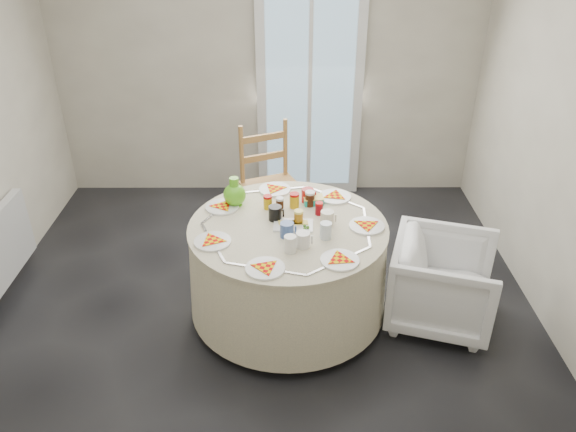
{
  "coord_description": "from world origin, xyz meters",
  "views": [
    {
      "loc": [
        0.18,
        -3.23,
        2.66
      ],
      "look_at": [
        0.19,
        0.0,
        0.8
      ],
      "focal_mm": 35.0,
      "sensor_mm": 36.0,
      "label": 1
    }
  ],
  "objects_px": {
    "table": "(288,268)",
    "green_pitcher": "(234,187)",
    "wooden_chair": "(273,192)",
    "armchair": "(444,274)"
  },
  "relations": [
    {
      "from": "wooden_chair",
      "to": "green_pitcher",
      "type": "bearing_deg",
      "value": -132.89
    },
    {
      "from": "wooden_chair",
      "to": "armchair",
      "type": "height_order",
      "value": "wooden_chair"
    },
    {
      "from": "table",
      "to": "wooden_chair",
      "type": "relative_size",
      "value": 1.33
    },
    {
      "from": "table",
      "to": "green_pitcher",
      "type": "height_order",
      "value": "green_pitcher"
    },
    {
      "from": "armchair",
      "to": "wooden_chair",
      "type": "bearing_deg",
      "value": 64.93
    },
    {
      "from": "table",
      "to": "green_pitcher",
      "type": "bearing_deg",
      "value": 142.15
    },
    {
      "from": "wooden_chair",
      "to": "armchair",
      "type": "relative_size",
      "value": 1.47
    },
    {
      "from": "armchair",
      "to": "green_pitcher",
      "type": "relative_size",
      "value": 3.37
    },
    {
      "from": "wooden_chair",
      "to": "green_pitcher",
      "type": "distance_m",
      "value": 0.84
    },
    {
      "from": "wooden_chair",
      "to": "green_pitcher",
      "type": "relative_size",
      "value": 4.97
    }
  ]
}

